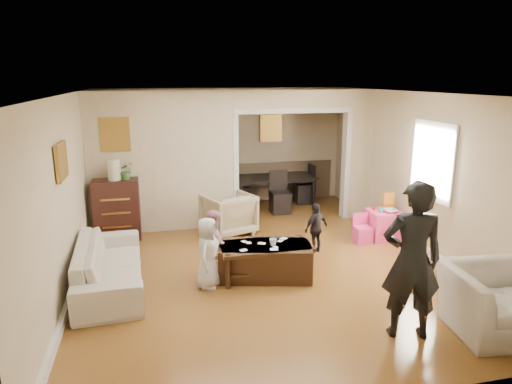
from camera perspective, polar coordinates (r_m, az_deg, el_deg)
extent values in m
plane|color=olive|center=(7.47, 0.35, -8.20)|extent=(7.00, 7.00, 0.00)
cube|color=beige|center=(8.67, -11.34, 3.62)|extent=(2.75, 0.18, 2.60)
cube|color=beige|center=(9.58, 12.41, 4.55)|extent=(0.55, 0.18, 2.60)
cube|color=beige|center=(8.95, 4.65, 11.43)|extent=(2.22, 0.18, 0.35)
cube|color=white|center=(7.77, 21.11, 3.63)|extent=(0.03, 0.95, 1.10)
cube|color=brown|center=(8.50, -17.09, 6.83)|extent=(0.45, 0.03, 0.55)
cube|color=brown|center=(6.31, -22.99, 3.53)|extent=(0.03, 0.55, 0.40)
cube|color=brown|center=(10.58, 1.87, 7.94)|extent=(0.45, 0.03, 0.55)
imported|color=beige|center=(6.73, -17.73, -8.58)|extent=(0.95, 2.21, 0.64)
imported|color=#C2B386|center=(8.50, -3.46, -2.71)|extent=(1.07, 1.08, 0.76)
imported|color=beige|center=(6.03, 28.01, -11.83)|extent=(1.24, 1.12, 0.74)
cube|color=black|center=(8.54, -16.85, -2.11)|extent=(0.79, 0.44, 1.08)
cylinder|color=beige|center=(8.37, -17.20, 2.64)|extent=(0.22, 0.22, 0.36)
imported|color=#3C6D30|center=(8.36, -15.82, 2.57)|extent=(0.28, 0.25, 0.32)
cube|color=#362111|center=(6.74, 1.16, -8.51)|extent=(1.43, 0.95, 0.49)
imported|color=silver|center=(6.61, 2.13, -6.22)|extent=(0.13, 0.13, 0.10)
cube|color=#FF4386|center=(8.58, 15.53, -3.92)|extent=(0.55, 0.55, 0.52)
cube|color=yellow|center=(8.61, 16.10, -1.07)|extent=(0.20, 0.08, 0.30)
cylinder|color=#27C7B9|center=(8.40, 15.22, -2.15)|extent=(0.08, 0.08, 0.08)
cube|color=red|center=(8.54, 14.57, -1.94)|extent=(0.09, 0.08, 0.05)
imported|color=silver|center=(8.42, 16.34, -2.27)|extent=(0.24, 0.24, 0.06)
imported|color=black|center=(10.41, 2.04, 0.17)|extent=(1.94, 1.16, 0.66)
imported|color=black|center=(5.32, 18.77, -8.07)|extent=(0.74, 0.58, 1.79)
imported|color=silver|center=(6.36, -6.00, -7.52)|extent=(0.49, 0.58, 1.00)
imported|color=#CF8187|center=(6.80, -5.22, -6.19)|extent=(0.42, 0.51, 0.97)
imported|color=black|center=(7.64, 7.46, -4.44)|extent=(0.53, 0.40, 0.84)
cube|color=white|center=(6.79, 3.02, -6.09)|extent=(0.10, 0.10, 0.00)
cube|color=white|center=(6.55, 2.43, -6.83)|extent=(0.08, 0.09, 0.00)
cube|color=white|center=(6.90, 3.42, -5.76)|extent=(0.13, 0.12, 0.00)
cube|color=white|center=(6.76, -1.44, -6.16)|extent=(0.10, 0.11, 0.00)
cube|color=white|center=(6.44, -1.55, -7.22)|extent=(0.12, 0.11, 0.00)
cube|color=white|center=(6.71, -0.91, -6.32)|extent=(0.08, 0.09, 0.00)
cube|color=white|center=(6.48, 2.25, -7.10)|extent=(0.12, 0.10, 0.00)
cube|color=white|center=(6.69, 0.72, -6.38)|extent=(0.13, 0.12, 0.00)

